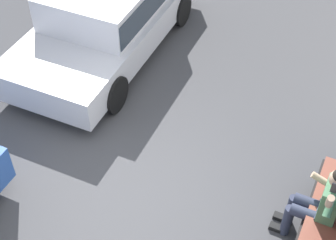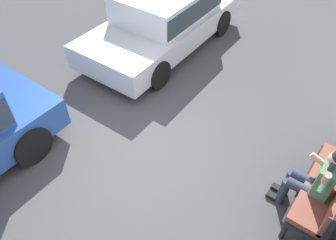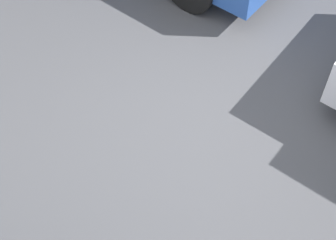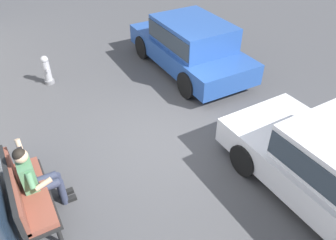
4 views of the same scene
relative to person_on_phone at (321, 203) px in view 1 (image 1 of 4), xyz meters
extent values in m
plane|color=#424244|center=(0.55, -2.67, -0.72)|extent=(60.00, 60.00, 0.00)
cylinder|color=black|center=(-0.87, -0.06, -0.52)|extent=(0.07, 0.07, 0.42)
cube|color=black|center=(-0.13, 0.13, -0.28)|extent=(1.64, 0.55, 0.06)
cube|color=brown|center=(-0.13, 0.13, -0.20)|extent=(1.58, 0.49, 0.10)
cylinder|color=#2D3347|center=(0.09, -0.11, -0.20)|extent=(0.15, 0.42, 0.15)
cylinder|color=#2D3347|center=(0.09, -0.32, -0.46)|extent=(0.12, 0.12, 0.53)
cube|color=black|center=(0.09, -0.40, -0.69)|extent=(0.10, 0.24, 0.07)
cylinder|color=#2D3347|center=(-0.09, -0.11, -0.20)|extent=(0.15, 0.42, 0.15)
cylinder|color=#2D3347|center=(-0.09, -0.32, -0.46)|extent=(0.12, 0.12, 0.53)
cube|color=black|center=(-0.09, -0.40, -0.69)|extent=(0.10, 0.24, 0.07)
cube|color=#2D3347|center=(0.00, 0.10, -0.20)|extent=(0.34, 0.24, 0.14)
cube|color=#4C7F56|center=(0.00, 0.10, 0.08)|extent=(0.38, 0.22, 0.56)
cylinder|color=#4C7F56|center=(-0.24, 0.08, 0.19)|extent=(0.20, 0.10, 0.28)
cylinder|color=tan|center=(-0.29, -0.08, 0.07)|extent=(0.08, 0.27, 0.17)
cylinder|color=#4C7F56|center=(0.24, 0.10, 0.26)|extent=(0.25, 0.10, 0.22)
cylinder|color=tan|center=(0.31, 0.08, 0.45)|extent=(0.16, 0.08, 0.25)
cube|color=#232328|center=(0.14, 0.08, 0.49)|extent=(0.02, 0.07, 0.15)
cube|color=silver|center=(-2.36, -4.41, -0.22)|extent=(4.39, 1.94, 0.53)
cylinder|color=black|center=(-1.03, -3.50, -0.41)|extent=(0.63, 0.19, 0.63)
cylinder|color=black|center=(-1.00, -5.28, -0.41)|extent=(0.63, 0.19, 0.63)
cylinder|color=black|center=(-3.73, -3.55, -0.41)|extent=(0.63, 0.19, 0.63)
camera|label=1|loc=(4.17, -0.07, 5.10)|focal=55.00mm
camera|label=2|loc=(3.27, -0.07, 3.68)|focal=35.00mm
camera|label=3|loc=(-0.99, -0.07, 3.39)|focal=55.00mm
camera|label=4|loc=(-4.21, -0.07, 3.89)|focal=35.00mm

